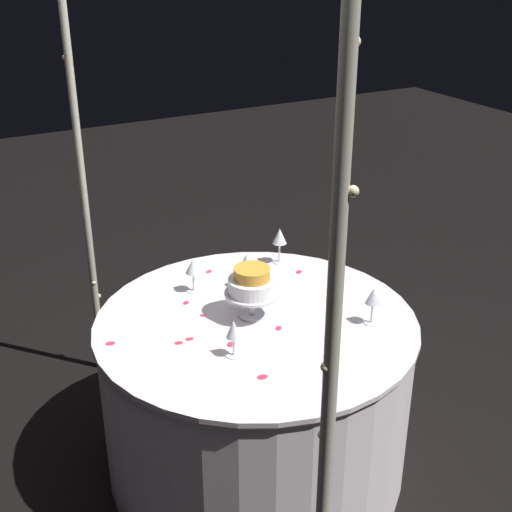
{
  "coord_description": "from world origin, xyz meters",
  "views": [
    {
      "loc": [
        -2.09,
        1.14,
        2.12
      ],
      "look_at": [
        0.0,
        0.0,
        1.0
      ],
      "focal_mm": 48.59,
      "sensor_mm": 36.0,
      "label": 1
    }
  ],
  "objects_px": {
    "tiered_cake": "(251,285)",
    "wine_glass_3": "(280,237)",
    "wine_glass_0": "(247,263)",
    "decorative_arch": "(158,175)",
    "wine_glass_2": "(193,268)",
    "main_table": "(256,394)",
    "wine_glass_4": "(373,298)",
    "wine_glass_1": "(234,331)"
  },
  "relations": [
    {
      "from": "wine_glass_3",
      "to": "main_table",
      "type": "bearing_deg",
      "value": 139.76
    },
    {
      "from": "wine_glass_3",
      "to": "wine_glass_0",
      "type": "bearing_deg",
      "value": 121.36
    },
    {
      "from": "decorative_arch",
      "to": "tiered_cake",
      "type": "bearing_deg",
      "value": -84.82
    },
    {
      "from": "main_table",
      "to": "wine_glass_3",
      "type": "relative_size",
      "value": 7.54
    },
    {
      "from": "wine_glass_0",
      "to": "wine_glass_3",
      "type": "bearing_deg",
      "value": -58.64
    },
    {
      "from": "wine_glass_0",
      "to": "wine_glass_1",
      "type": "bearing_deg",
      "value": 146.98
    },
    {
      "from": "main_table",
      "to": "wine_glass_4",
      "type": "distance_m",
      "value": 0.66
    },
    {
      "from": "tiered_cake",
      "to": "wine_glass_1",
      "type": "height_order",
      "value": "tiered_cake"
    },
    {
      "from": "wine_glass_1",
      "to": "wine_glass_2",
      "type": "bearing_deg",
      "value": -8.12
    },
    {
      "from": "decorative_arch",
      "to": "wine_glass_3",
      "type": "relative_size",
      "value": 12.45
    },
    {
      "from": "decorative_arch",
      "to": "tiered_cake",
      "type": "relative_size",
      "value": 9.67
    },
    {
      "from": "main_table",
      "to": "wine_glass_1",
      "type": "height_order",
      "value": "wine_glass_1"
    },
    {
      "from": "wine_glass_4",
      "to": "wine_glass_0",
      "type": "bearing_deg",
      "value": 30.37
    },
    {
      "from": "wine_glass_0",
      "to": "wine_glass_1",
      "type": "distance_m",
      "value": 0.53
    },
    {
      "from": "decorative_arch",
      "to": "main_table",
      "type": "relative_size",
      "value": 1.65
    },
    {
      "from": "tiered_cake",
      "to": "wine_glass_0",
      "type": "height_order",
      "value": "tiered_cake"
    },
    {
      "from": "main_table",
      "to": "wine_glass_2",
      "type": "xyz_separation_m",
      "value": [
        0.34,
        0.12,
        0.47
      ]
    },
    {
      "from": "main_table",
      "to": "wine_glass_3",
      "type": "height_order",
      "value": "wine_glass_3"
    },
    {
      "from": "decorative_arch",
      "to": "wine_glass_2",
      "type": "xyz_separation_m",
      "value": [
        0.34,
        -0.25,
        -0.55
      ]
    },
    {
      "from": "tiered_cake",
      "to": "wine_glass_2",
      "type": "bearing_deg",
      "value": 20.38
    },
    {
      "from": "main_table",
      "to": "tiered_cake",
      "type": "xyz_separation_m",
      "value": [
        0.03,
        0.0,
        0.5
      ]
    },
    {
      "from": "wine_glass_3",
      "to": "wine_glass_4",
      "type": "xyz_separation_m",
      "value": [
        -0.65,
        -0.04,
        -0.01
      ]
    },
    {
      "from": "decorative_arch",
      "to": "wine_glass_0",
      "type": "relative_size",
      "value": 13.16
    },
    {
      "from": "decorative_arch",
      "to": "wine_glass_1",
      "type": "bearing_deg",
      "value": -136.21
    },
    {
      "from": "tiered_cake",
      "to": "wine_glass_3",
      "type": "xyz_separation_m",
      "value": [
        0.38,
        -0.35,
        -0.02
      ]
    },
    {
      "from": "tiered_cake",
      "to": "wine_glass_2",
      "type": "distance_m",
      "value": 0.33
    },
    {
      "from": "tiered_cake",
      "to": "wine_glass_3",
      "type": "distance_m",
      "value": 0.52
    },
    {
      "from": "tiered_cake",
      "to": "wine_glass_0",
      "type": "distance_m",
      "value": 0.25
    },
    {
      "from": "decorative_arch",
      "to": "wine_glass_2",
      "type": "bearing_deg",
      "value": -36.85
    },
    {
      "from": "wine_glass_0",
      "to": "wine_glass_2",
      "type": "bearing_deg",
      "value": 68.93
    },
    {
      "from": "wine_glass_2",
      "to": "wine_glass_3",
      "type": "distance_m",
      "value": 0.47
    },
    {
      "from": "main_table",
      "to": "wine_glass_1",
      "type": "distance_m",
      "value": 0.54
    },
    {
      "from": "wine_glass_0",
      "to": "wine_glass_3",
      "type": "relative_size",
      "value": 0.95
    },
    {
      "from": "wine_glass_2",
      "to": "wine_glass_3",
      "type": "bearing_deg",
      "value": -81.26
    },
    {
      "from": "tiered_cake",
      "to": "wine_glass_4",
      "type": "relative_size",
      "value": 1.42
    },
    {
      "from": "main_table",
      "to": "wine_glass_2",
      "type": "relative_size",
      "value": 8.64
    },
    {
      "from": "tiered_cake",
      "to": "wine_glass_1",
      "type": "relative_size",
      "value": 1.5
    },
    {
      "from": "main_table",
      "to": "wine_glass_3",
      "type": "distance_m",
      "value": 0.73
    },
    {
      "from": "main_table",
      "to": "wine_glass_0",
      "type": "relative_size",
      "value": 7.98
    },
    {
      "from": "main_table",
      "to": "wine_glass_4",
      "type": "xyz_separation_m",
      "value": [
        -0.24,
        -0.39,
        0.47
      ]
    },
    {
      "from": "decorative_arch",
      "to": "tiered_cake",
      "type": "distance_m",
      "value": 0.64
    },
    {
      "from": "wine_glass_3",
      "to": "tiered_cake",
      "type": "bearing_deg",
      "value": 136.97
    }
  ]
}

